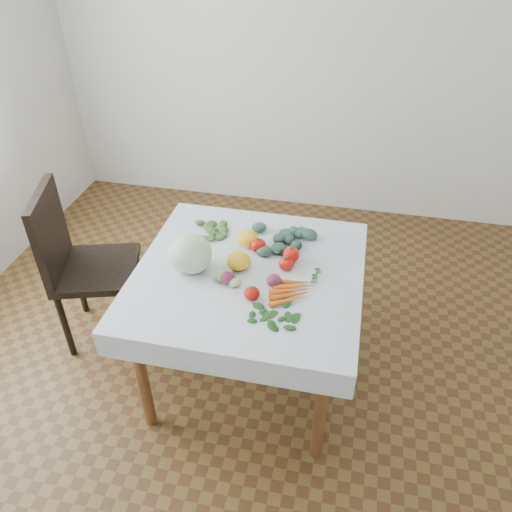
{
  "coord_description": "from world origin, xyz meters",
  "views": [
    {
      "loc": [
        0.45,
        -1.9,
        2.3
      ],
      "look_at": [
        0.03,
        0.05,
        0.82
      ],
      "focal_mm": 35.0,
      "sensor_mm": 36.0,
      "label": 1
    }
  ],
  "objects_px": {
    "cabbage": "(190,254)",
    "carrot_bunch": "(291,290)",
    "chair": "(77,258)",
    "table": "(249,287)",
    "heirloom_back": "(248,238)"
  },
  "relations": [
    {
      "from": "chair",
      "to": "carrot_bunch",
      "type": "distance_m",
      "value": 1.31
    },
    {
      "from": "cabbage",
      "to": "carrot_bunch",
      "type": "xyz_separation_m",
      "value": [
        0.52,
        -0.07,
        -0.08
      ]
    },
    {
      "from": "table",
      "to": "heirloom_back",
      "type": "distance_m",
      "value": 0.27
    },
    {
      "from": "chair",
      "to": "cabbage",
      "type": "distance_m",
      "value": 0.83
    },
    {
      "from": "cabbage",
      "to": "heirloom_back",
      "type": "bearing_deg",
      "value": 49.46
    },
    {
      "from": "heirloom_back",
      "to": "carrot_bunch",
      "type": "bearing_deg",
      "value": -49.84
    },
    {
      "from": "cabbage",
      "to": "carrot_bunch",
      "type": "height_order",
      "value": "cabbage"
    },
    {
      "from": "cabbage",
      "to": "carrot_bunch",
      "type": "relative_size",
      "value": 0.93
    },
    {
      "from": "table",
      "to": "carrot_bunch",
      "type": "distance_m",
      "value": 0.29
    },
    {
      "from": "table",
      "to": "carrot_bunch",
      "type": "relative_size",
      "value": 4.29
    },
    {
      "from": "chair",
      "to": "carrot_bunch",
      "type": "xyz_separation_m",
      "value": [
        1.28,
        -0.25,
        0.19
      ]
    },
    {
      "from": "table",
      "to": "heirloom_back",
      "type": "xyz_separation_m",
      "value": [
        -0.05,
        0.22,
        0.14
      ]
    },
    {
      "from": "cabbage",
      "to": "chair",
      "type": "bearing_deg",
      "value": 167.09
    },
    {
      "from": "chair",
      "to": "heirloom_back",
      "type": "relative_size",
      "value": 8.54
    },
    {
      "from": "table",
      "to": "chair",
      "type": "xyz_separation_m",
      "value": [
        -1.04,
        0.13,
        -0.07
      ]
    }
  ]
}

